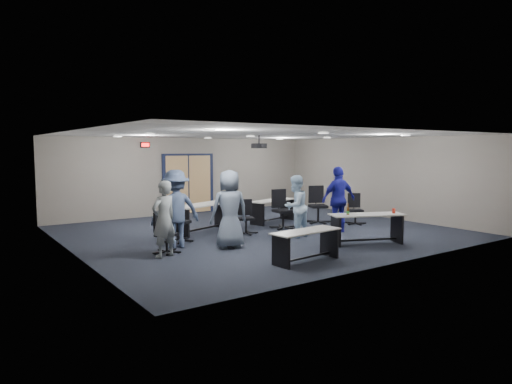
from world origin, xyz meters
TOP-DOWN VIEW (x-y plane):
  - floor at (0.00, 0.00)m, footprint 10.00×10.00m
  - back_wall at (0.00, 4.50)m, footprint 10.00×0.04m
  - front_wall at (0.00, -4.50)m, footprint 10.00×0.04m
  - left_wall at (-5.00, 0.00)m, footprint 0.04×9.00m
  - right_wall at (5.00, 0.00)m, footprint 0.04×9.00m
  - ceiling at (0.00, 0.00)m, footprint 10.00×9.00m
  - double_door at (0.00, 4.46)m, footprint 2.00×0.07m
  - exit_sign at (-1.60, 4.44)m, footprint 0.32×0.07m
  - ceiling_projector at (0.30, 0.50)m, footprint 0.35×0.32m
  - ceiling_can_lights at (0.00, 0.25)m, footprint 6.24×5.74m
  - table_front_left at (-1.25, -3.36)m, footprint 1.64×0.67m
  - table_front_right at (1.14, -2.86)m, footprint 1.90×1.26m
  - table_back_left at (-1.39, 0.82)m, footprint 2.05×1.27m
  - table_back_right at (1.26, 1.10)m, footprint 1.85×1.04m
  - chair_back_a at (-2.54, -0.03)m, footprint 0.93×0.93m
  - chair_back_b at (-0.56, -0.11)m, footprint 0.78×0.78m
  - chair_back_c at (0.80, -0.01)m, footprint 0.78×0.78m
  - chair_back_d at (2.34, 0.17)m, footprint 0.97×0.97m
  - chair_loose_left at (-3.28, -1.02)m, footprint 0.79×0.79m
  - chair_loose_right at (3.10, -0.68)m, footprint 0.82×0.82m
  - person_gray at (-3.47, -1.32)m, footprint 0.69×0.55m
  - person_plaid at (-1.84, -1.34)m, footprint 0.99×0.75m
  - person_lightblue at (0.26, -1.20)m, footprint 0.92×0.79m
  - person_navy at (1.72, -1.32)m, footprint 1.12×0.58m
  - person_back at (-2.87, -0.62)m, footprint 1.20×0.71m

SIDE VIEW (x-z plane):
  - floor at x=0.00m, z-range 0.00..0.00m
  - table_front_left at x=-1.25m, z-range 0.12..0.77m
  - chair_loose_left at x=-3.28m, z-range 0.00..0.92m
  - chair_back_b at x=-0.56m, z-range 0.00..0.94m
  - chair_loose_right at x=3.10m, z-range 0.00..0.95m
  - table_back_right at x=1.26m, z-range 0.13..0.84m
  - table_front_right at x=1.14m, z-range 0.01..1.01m
  - table_back_left at x=-1.39m, z-range 0.14..0.93m
  - chair_back_a at x=-2.54m, z-range 0.00..1.09m
  - chair_back_c at x=0.80m, z-range 0.00..1.14m
  - chair_back_d at x=2.34m, z-range 0.00..1.16m
  - person_lightblue at x=0.26m, z-range 0.00..1.63m
  - person_gray at x=-3.47m, z-range 0.00..1.64m
  - person_plaid at x=-1.84m, z-range 0.00..1.83m
  - person_navy at x=1.72m, z-range 0.00..1.83m
  - person_back at x=-2.87m, z-range 0.00..1.83m
  - double_door at x=0.00m, z-range -0.05..2.15m
  - back_wall at x=0.00m, z-range 0.00..2.70m
  - front_wall at x=0.00m, z-range 0.00..2.70m
  - left_wall at x=-5.00m, z-range 0.00..2.70m
  - right_wall at x=5.00m, z-range 0.00..2.70m
  - ceiling_projector at x=0.30m, z-range 2.22..2.59m
  - exit_sign at x=-1.60m, z-range 2.36..2.54m
  - ceiling_can_lights at x=0.00m, z-range 2.66..2.68m
  - ceiling at x=0.00m, z-range 2.68..2.72m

